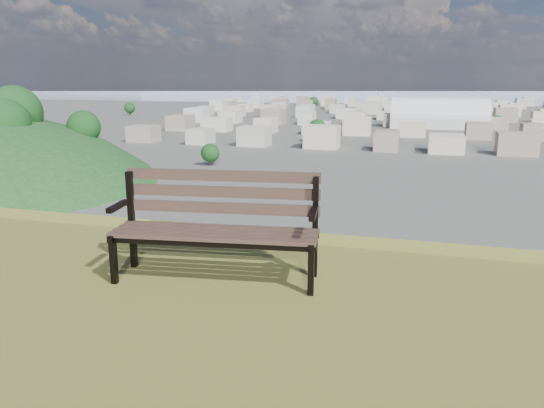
% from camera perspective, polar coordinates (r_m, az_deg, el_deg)
% --- Properties ---
extents(park_bench, '(2.03, 0.88, 1.03)m').
position_cam_1_polar(park_bench, '(5.16, -5.89, -1.69)').
color(park_bench, '#463228').
rests_on(park_bench, hilltop_mesa).
extents(arena, '(50.73, 22.74, 21.14)m').
position_cam_1_polar(arena, '(301.86, 17.46, 8.76)').
color(arena, silver).
rests_on(arena, ground).
extents(city_blocks, '(395.00, 361.00, 7.00)m').
position_cam_1_polar(city_blocks, '(397.03, 15.60, 9.67)').
color(city_blocks, beige).
rests_on(city_blocks, ground).
extents(city_trees, '(406.52, 387.20, 9.98)m').
position_cam_1_polar(city_trees, '(322.98, 10.72, 9.39)').
color(city_trees, '#312118').
rests_on(city_trees, ground).
extents(bay_water, '(2400.00, 700.00, 0.12)m').
position_cam_1_polar(bay_water, '(902.29, 15.96, 11.33)').
color(bay_water, '#8A9BB0').
rests_on(bay_water, ground).
extents(far_hills, '(2050.00, 340.00, 60.00)m').
position_cam_1_polar(far_hills, '(1406.26, 13.59, 13.12)').
color(far_hills, '#A2ADC9').
rests_on(far_hills, ground).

